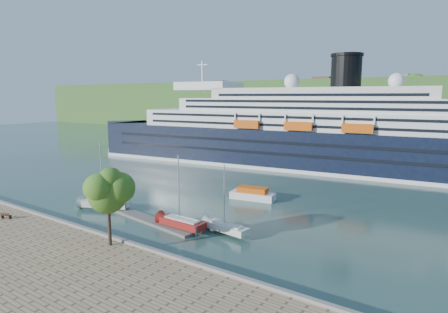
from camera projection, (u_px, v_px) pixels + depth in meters
ground at (94, 239)px, 45.24m from camera, size 400.00×400.00×0.00m
far_hillside at (376, 108)px, 161.72m from camera, size 400.00×50.00×24.00m
quay_coping at (92, 231)px, 44.89m from camera, size 220.00×0.50×0.30m
cruise_ship at (291, 112)px, 90.50m from camera, size 119.19×30.93×26.50m
park_bench at (6, 215)px, 49.73m from camera, size 1.52×1.08×0.90m
promenade_tree at (108, 203)px, 40.21m from camera, size 5.70×5.70×9.44m
floating_pontoon at (149, 220)px, 51.67m from camera, size 17.18×4.44×0.38m
sailboat_white_near at (105, 178)px, 56.03m from camera, size 8.03×5.04×10.07m
sailboat_red at (182, 195)px, 47.57m from camera, size 7.28×2.20×9.34m
sailboat_white_far at (227, 202)px, 46.13m from camera, size 6.77×2.68×8.51m
tender_launch at (253, 193)px, 62.57m from camera, size 7.86×3.76×2.08m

